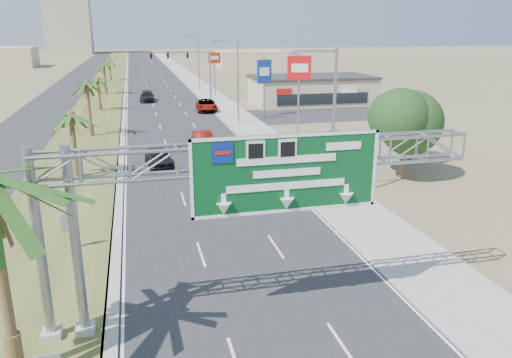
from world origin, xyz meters
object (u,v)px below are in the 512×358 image
object	(u,v)px
store_building	(311,91)
car_right_lane	(206,105)
pole_sign_blue	(264,74)
pole_sign_red_far	(214,61)
car_mid_lane	(203,140)
car_far	(147,97)
car_left_lane	(159,158)
sign_gantry	(243,172)
pole_sign_red_near	(299,73)
signal_mast	(197,71)

from	to	relation	value
store_building	car_right_lane	world-z (taller)	store_building
pole_sign_blue	pole_sign_red_far	size ratio (longest dim) A/B	1.01
car_mid_lane	car_right_lane	xyz separation A→B (m)	(3.58, 22.32, 0.03)
car_far	car_right_lane	bearing A→B (deg)	-53.87
car_left_lane	car_far	xyz separation A→B (m)	(0.38, 40.76, -0.05)
sign_gantry	store_building	bearing A→B (deg)	67.64
store_building	pole_sign_red_far	size ratio (longest dim) A/B	2.39
car_right_lane	store_building	bearing A→B (deg)	16.19
store_building	car_mid_lane	distance (m)	33.08
car_right_lane	pole_sign_red_near	size ratio (longest dim) A/B	0.67
car_mid_lane	car_far	distance (m)	34.63
signal_mast	car_right_lane	bearing A→B (deg)	-90.55
sign_gantry	car_mid_lane	world-z (taller)	sign_gantry
car_mid_lane	car_far	bearing A→B (deg)	95.63
car_right_lane	pole_sign_red_near	bearing A→B (deg)	-68.45
car_left_lane	car_far	distance (m)	40.76
sign_gantry	pole_sign_red_far	distance (m)	69.73
store_building	car_right_lane	distance (m)	17.34
car_right_lane	pole_sign_red_far	world-z (taller)	pole_sign_red_far
car_mid_lane	pole_sign_red_near	bearing A→B (deg)	6.40
car_mid_lane	signal_mast	bearing A→B (deg)	82.03
car_mid_lane	car_left_lane	bearing A→B (deg)	-127.29
signal_mast	car_left_lane	bearing A→B (deg)	-102.22
sign_gantry	car_left_lane	world-z (taller)	sign_gantry
sign_gantry	pole_sign_red_near	world-z (taller)	pole_sign_red_near
pole_sign_blue	car_left_lane	bearing A→B (deg)	-124.00
pole_sign_red_far	pole_sign_red_near	bearing A→B (deg)	-85.96
car_left_lane	car_mid_lane	world-z (taller)	car_left_lane
sign_gantry	pole_sign_red_near	xyz separation A→B (m)	(12.71, 31.53, 0.82)
store_building	pole_sign_red_near	distance (m)	27.08
pole_sign_red_far	pole_sign_blue	bearing A→B (deg)	-83.36
car_mid_lane	car_far	size ratio (longest dim) A/B	0.90
car_left_lane	pole_sign_red_far	xyz separation A→B (m)	(12.12, 45.25, 5.08)
car_right_lane	car_mid_lane	bearing A→B (deg)	-94.99
car_far	pole_sign_blue	size ratio (longest dim) A/B	0.70
store_building	car_far	size ratio (longest dim) A/B	3.36
sign_gantry	signal_mast	world-z (taller)	signal_mast
sign_gantry	store_building	world-z (taller)	sign_gantry
signal_mast	car_mid_lane	world-z (taller)	signal_mast
car_far	pole_sign_red_far	size ratio (longest dim) A/B	0.71
car_left_lane	car_mid_lane	size ratio (longest dim) A/B	1.01
sign_gantry	pole_sign_red_near	bearing A→B (deg)	68.04
sign_gantry	car_mid_lane	distance (m)	30.70
car_left_lane	signal_mast	bearing A→B (deg)	71.51
store_building	pole_sign_red_far	bearing A→B (deg)	135.16
signal_mast	store_building	size ratio (longest dim) A/B	0.57
car_mid_lane	pole_sign_red_near	world-z (taller)	pole_sign_red_near
car_mid_lane	pole_sign_blue	world-z (taller)	pole_sign_blue
signal_mast	pole_sign_blue	world-z (taller)	signal_mast
store_building	pole_sign_red_near	xyz separation A→B (m)	(-10.35, -24.54, 4.88)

